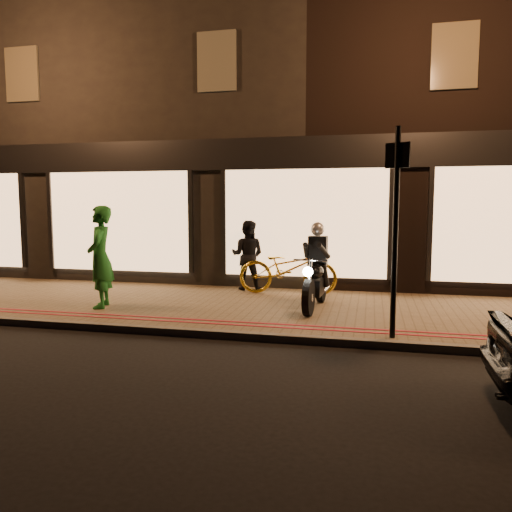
{
  "coord_description": "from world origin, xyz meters",
  "views": [
    {
      "loc": [
        1.45,
        -7.06,
        2.06
      ],
      "look_at": [
        -0.58,
        1.69,
        1.1
      ],
      "focal_mm": 35.0,
      "sensor_mm": 36.0,
      "label": 1
    }
  ],
  "objects_px": {
    "motorcycle": "(316,275)",
    "bicycle_gold": "(288,269)",
    "sign_post": "(396,222)",
    "person_green": "(100,257)"
  },
  "relations": [
    {
      "from": "sign_post",
      "to": "person_green",
      "type": "relative_size",
      "value": 1.59
    },
    {
      "from": "motorcycle",
      "to": "bicycle_gold",
      "type": "height_order",
      "value": "motorcycle"
    },
    {
      "from": "motorcycle",
      "to": "sign_post",
      "type": "relative_size",
      "value": 0.65
    },
    {
      "from": "bicycle_gold",
      "to": "sign_post",
      "type": "bearing_deg",
      "value": -149.01
    },
    {
      "from": "sign_post",
      "to": "person_green",
      "type": "xyz_separation_m",
      "value": [
        -5.2,
        0.95,
        -0.73
      ]
    },
    {
      "from": "bicycle_gold",
      "to": "person_green",
      "type": "xyz_separation_m",
      "value": [
        -3.16,
        -2.13,
        0.4
      ]
    },
    {
      "from": "person_green",
      "to": "bicycle_gold",
      "type": "bearing_deg",
      "value": 104.19
    },
    {
      "from": "motorcycle",
      "to": "sign_post",
      "type": "distance_m",
      "value": 2.46
    },
    {
      "from": "motorcycle",
      "to": "sign_post",
      "type": "height_order",
      "value": "sign_post"
    },
    {
      "from": "motorcycle",
      "to": "bicycle_gold",
      "type": "xyz_separation_m",
      "value": [
        -0.74,
        1.28,
        -0.07
      ]
    }
  ]
}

